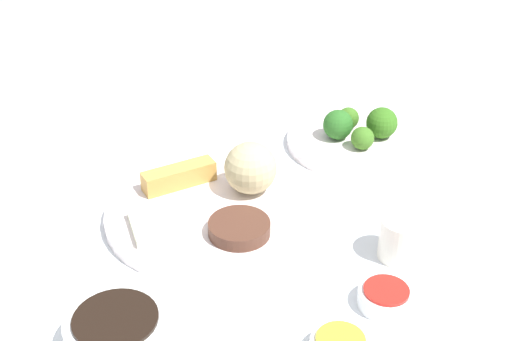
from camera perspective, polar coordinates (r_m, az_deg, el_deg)
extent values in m
cube|color=silver|center=(0.97, -4.54, -4.52)|extent=(2.20, 2.20, 0.02)
cylinder|color=white|center=(0.96, -4.05, -3.55)|extent=(0.29, 0.29, 0.02)
sphere|color=tan|center=(0.97, -0.46, 0.22)|extent=(0.08, 0.08, 0.08)
cube|color=gold|center=(1.00, -6.48, -0.48)|extent=(0.11, 0.06, 0.03)
cube|color=beige|center=(0.92, -7.97, -4.43)|extent=(0.09, 0.08, 0.01)
cylinder|color=#4F2E21|center=(0.90, -1.42, -4.85)|extent=(0.08, 0.08, 0.02)
cylinder|color=white|center=(1.15, 8.22, 2.40)|extent=(0.22, 0.22, 0.01)
sphere|color=#3C6D1F|center=(1.17, 7.75, 4.39)|extent=(0.04, 0.04, 0.04)
sphere|color=#3C6F20|center=(1.11, 8.93, 2.70)|extent=(0.04, 0.04, 0.04)
sphere|color=#286321|center=(1.13, 6.90, 3.85)|extent=(0.05, 0.05, 0.05)
sphere|color=#32691A|center=(1.14, 10.53, 3.96)|extent=(0.05, 0.05, 0.05)
cylinder|color=white|center=(0.78, -11.57, -13.21)|extent=(0.11, 0.11, 0.04)
cylinder|color=black|center=(0.76, -11.74, -12.09)|extent=(0.09, 0.09, 0.00)
cylinder|color=yellow|center=(0.76, 7.13, -13.94)|extent=(0.05, 0.05, 0.00)
cylinder|color=white|center=(0.83, 10.82, -10.50)|extent=(0.07, 0.07, 0.02)
cylinder|color=red|center=(0.82, 10.91, -9.86)|extent=(0.05, 0.05, 0.00)
cylinder|color=white|center=(0.90, 12.11, -5.61)|extent=(0.06, 0.06, 0.06)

